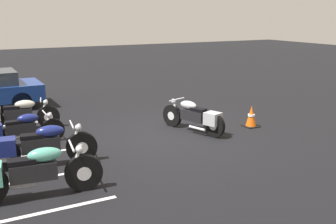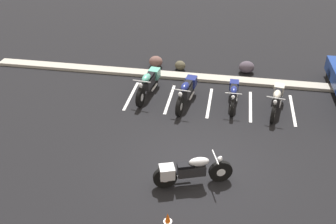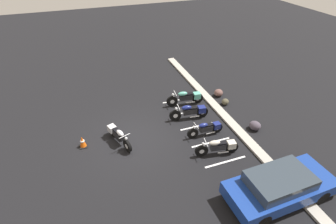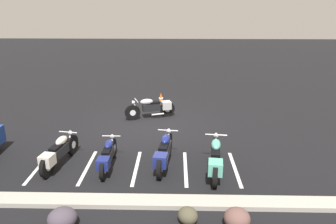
{
  "view_description": "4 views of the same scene",
  "coord_description": "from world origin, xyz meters",
  "px_view_note": "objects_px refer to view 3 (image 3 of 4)",
  "views": [
    {
      "loc": [
        -8.9,
        4.7,
        3.14
      ],
      "look_at": [
        -0.83,
        0.5,
        0.87
      ],
      "focal_mm": 42.0,
      "sensor_mm": 36.0,
      "label": 1
    },
    {
      "loc": [
        0.7,
        -8.53,
        7.18
      ],
      "look_at": [
        -1.07,
        1.54,
        0.77
      ],
      "focal_mm": 42.0,
      "sensor_mm": 36.0,
      "label": 2
    },
    {
      "loc": [
        10.18,
        -1.83,
        8.69
      ],
      "look_at": [
        -0.34,
        2.01,
        1.04
      ],
      "focal_mm": 28.0,
      "sensor_mm": 36.0,
      "label": 3
    },
    {
      "loc": [
        -1.07,
        12.17,
        4.68
      ],
      "look_at": [
        -0.78,
        0.65,
        0.72
      ],
      "focal_mm": 35.0,
      "sensor_mm": 36.0,
      "label": 4
    }
  ],
  "objects_px": {
    "motorcycle_silver_featured": "(118,135)",
    "traffic_cone": "(83,142)",
    "landscape_rock_0": "(225,102)",
    "landscape_rock_3": "(329,189)",
    "parked_bike_0": "(187,97)",
    "parked_bike_3": "(219,147)",
    "landscape_rock_2": "(255,126)",
    "car_blue": "(280,186)",
    "parked_bike_2": "(207,128)",
    "landscape_rock_1": "(218,93)",
    "parked_bike_1": "(191,111)"
  },
  "relations": [
    {
      "from": "motorcycle_silver_featured",
      "to": "car_blue",
      "type": "bearing_deg",
      "value": 24.39
    },
    {
      "from": "parked_bike_2",
      "to": "landscape_rock_0",
      "type": "height_order",
      "value": "parked_bike_2"
    },
    {
      "from": "parked_bike_1",
      "to": "parked_bike_2",
      "type": "relative_size",
      "value": 1.13
    },
    {
      "from": "parked_bike_3",
      "to": "parked_bike_1",
      "type": "bearing_deg",
      "value": -78.98
    },
    {
      "from": "landscape_rock_1",
      "to": "landscape_rock_3",
      "type": "bearing_deg",
      "value": 2.53
    },
    {
      "from": "landscape_rock_0",
      "to": "landscape_rock_3",
      "type": "distance_m",
      "value": 7.28
    },
    {
      "from": "parked_bike_0",
      "to": "parked_bike_3",
      "type": "height_order",
      "value": "parked_bike_0"
    },
    {
      "from": "parked_bike_2",
      "to": "parked_bike_3",
      "type": "height_order",
      "value": "parked_bike_3"
    },
    {
      "from": "parked_bike_1",
      "to": "motorcycle_silver_featured",
      "type": "bearing_deg",
      "value": 15.94
    },
    {
      "from": "motorcycle_silver_featured",
      "to": "landscape_rock_2",
      "type": "height_order",
      "value": "motorcycle_silver_featured"
    },
    {
      "from": "motorcycle_silver_featured",
      "to": "landscape_rock_0",
      "type": "height_order",
      "value": "motorcycle_silver_featured"
    },
    {
      "from": "landscape_rock_2",
      "to": "parked_bike_2",
      "type": "bearing_deg",
      "value": -99.97
    },
    {
      "from": "parked_bike_1",
      "to": "landscape_rock_0",
      "type": "relative_size",
      "value": 4.82
    },
    {
      "from": "parked_bike_3",
      "to": "landscape_rock_1",
      "type": "height_order",
      "value": "parked_bike_3"
    },
    {
      "from": "landscape_rock_0",
      "to": "traffic_cone",
      "type": "bearing_deg",
      "value": -83.48
    },
    {
      "from": "motorcycle_silver_featured",
      "to": "parked_bike_1",
      "type": "height_order",
      "value": "parked_bike_1"
    },
    {
      "from": "parked_bike_0",
      "to": "landscape_rock_2",
      "type": "relative_size",
      "value": 3.64
    },
    {
      "from": "parked_bike_0",
      "to": "landscape_rock_0",
      "type": "relative_size",
      "value": 4.93
    },
    {
      "from": "landscape_rock_1",
      "to": "traffic_cone",
      "type": "height_order",
      "value": "traffic_cone"
    },
    {
      "from": "parked_bike_0",
      "to": "landscape_rock_3",
      "type": "xyz_separation_m",
      "value": [
        8.1,
        2.69,
        -0.23
      ]
    },
    {
      "from": "landscape_rock_1",
      "to": "landscape_rock_3",
      "type": "xyz_separation_m",
      "value": [
        8.32,
        0.37,
        0.02
      ]
    },
    {
      "from": "landscape_rock_1",
      "to": "landscape_rock_3",
      "type": "distance_m",
      "value": 8.33
    },
    {
      "from": "car_blue",
      "to": "landscape_rock_1",
      "type": "height_order",
      "value": "car_blue"
    },
    {
      "from": "parked_bike_3",
      "to": "car_blue",
      "type": "height_order",
      "value": "car_blue"
    },
    {
      "from": "parked_bike_1",
      "to": "landscape_rock_2",
      "type": "xyz_separation_m",
      "value": [
        2.09,
        2.8,
        -0.23
      ]
    },
    {
      "from": "motorcycle_silver_featured",
      "to": "landscape_rock_1",
      "type": "xyz_separation_m",
      "value": [
        -2.29,
        6.93,
        -0.22
      ]
    },
    {
      "from": "landscape_rock_2",
      "to": "traffic_cone",
      "type": "distance_m",
      "value": 8.92
    },
    {
      "from": "parked_bike_0",
      "to": "parked_bike_2",
      "type": "xyz_separation_m",
      "value": [
        3.08,
        -0.21,
        -0.06
      ]
    },
    {
      "from": "motorcycle_silver_featured",
      "to": "landscape_rock_3",
      "type": "bearing_deg",
      "value": 31.33
    },
    {
      "from": "motorcycle_silver_featured",
      "to": "parked_bike_0",
      "type": "xyz_separation_m",
      "value": [
        -2.08,
        4.61,
        0.04
      ]
    },
    {
      "from": "landscape_rock_3",
      "to": "landscape_rock_2",
      "type": "bearing_deg",
      "value": -176.65
    },
    {
      "from": "traffic_cone",
      "to": "parked_bike_1",
      "type": "bearing_deg",
      "value": 93.49
    },
    {
      "from": "motorcycle_silver_featured",
      "to": "traffic_cone",
      "type": "relative_size",
      "value": 3.34
    },
    {
      "from": "parked_bike_2",
      "to": "landscape_rock_3",
      "type": "xyz_separation_m",
      "value": [
        5.03,
        2.89,
        -0.17
      ]
    },
    {
      "from": "landscape_rock_3",
      "to": "traffic_cone",
      "type": "height_order",
      "value": "traffic_cone"
    },
    {
      "from": "car_blue",
      "to": "traffic_cone",
      "type": "bearing_deg",
      "value": 138.97
    },
    {
      "from": "parked_bike_3",
      "to": "traffic_cone",
      "type": "distance_m",
      "value": 6.6
    },
    {
      "from": "parked_bike_0",
      "to": "landscape_rock_1",
      "type": "bearing_deg",
      "value": -168.05
    },
    {
      "from": "landscape_rock_0",
      "to": "landscape_rock_2",
      "type": "relative_size",
      "value": 0.74
    },
    {
      "from": "landscape_rock_2",
      "to": "landscape_rock_3",
      "type": "relative_size",
      "value": 0.98
    },
    {
      "from": "parked_bike_2",
      "to": "traffic_cone",
      "type": "relative_size",
      "value": 3.24
    },
    {
      "from": "parked_bike_2",
      "to": "car_blue",
      "type": "distance_m",
      "value": 4.56
    },
    {
      "from": "motorcycle_silver_featured",
      "to": "parked_bike_2",
      "type": "relative_size",
      "value": 1.03
    },
    {
      "from": "parked_bike_0",
      "to": "traffic_cone",
      "type": "xyz_separation_m",
      "value": [
        1.81,
        -6.32,
        -0.19
      ]
    },
    {
      "from": "motorcycle_silver_featured",
      "to": "car_blue",
      "type": "height_order",
      "value": "car_blue"
    },
    {
      "from": "landscape_rock_1",
      "to": "landscape_rock_3",
      "type": "relative_size",
      "value": 0.89
    },
    {
      "from": "parked_bike_0",
      "to": "traffic_cone",
      "type": "height_order",
      "value": "parked_bike_0"
    },
    {
      "from": "parked_bike_0",
      "to": "parked_bike_3",
      "type": "bearing_deg",
      "value": 92.51
    },
    {
      "from": "parked_bike_0",
      "to": "landscape_rock_2",
      "type": "xyz_separation_m",
      "value": [
        3.54,
        2.42,
        -0.24
      ]
    },
    {
      "from": "car_blue",
      "to": "landscape_rock_3",
      "type": "distance_m",
      "value": 2.2
    }
  ]
}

